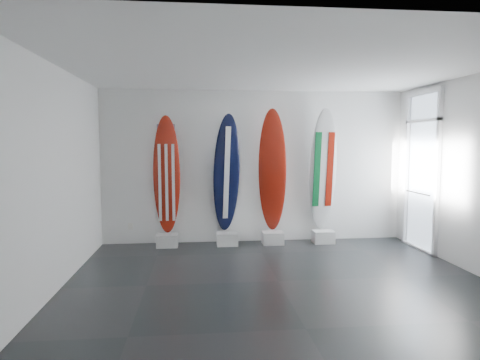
{
  "coord_description": "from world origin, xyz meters",
  "views": [
    {
      "loc": [
        -1.12,
        -5.7,
        1.96
      ],
      "look_at": [
        -0.41,
        1.4,
        1.33
      ],
      "focal_mm": 31.12,
      "sensor_mm": 36.0,
      "label": 1
    }
  ],
  "objects": [
    {
      "name": "display_block_usa",
      "position": [
        -1.72,
        2.18,
        0.12
      ],
      "size": [
        0.4,
        0.3,
        0.24
      ],
      "primitive_type": "cube",
      "color": "silver",
      "rests_on": "floor"
    },
    {
      "name": "wall_outlet",
      "position": [
        -2.45,
        2.48,
        0.35
      ],
      "size": [
        0.09,
        0.02,
        0.13
      ],
      "primitive_type": "cube",
      "color": "silver",
      "rests_on": "wall_back"
    },
    {
      "name": "wall_right",
      "position": [
        3.0,
        0.0,
        1.5
      ],
      "size": [
        0.0,
        5.0,
        5.0
      ],
      "primitive_type": "plane",
      "rotation": [
        1.57,
        0.0,
        -1.57
      ],
      "color": "white",
      "rests_on": "ground"
    },
    {
      "name": "display_block_swiss",
      "position": [
        0.32,
        2.18,
        0.12
      ],
      "size": [
        0.4,
        0.3,
        0.24
      ],
      "primitive_type": "cube",
      "color": "silver",
      "rests_on": "floor"
    },
    {
      "name": "surfboard_usa",
      "position": [
        -1.72,
        2.28,
        1.36
      ],
      "size": [
        0.51,
        0.18,
        2.25
      ],
      "primitive_type": "ellipsoid",
      "rotation": [
        0.04,
        0.0,
        0.0
      ],
      "color": "maroon",
      "rests_on": "display_block_usa"
    },
    {
      "name": "ceiling",
      "position": [
        0.0,
        0.0,
        3.0
      ],
      "size": [
        6.0,
        6.0,
        0.0
      ],
      "primitive_type": "plane",
      "rotation": [
        3.14,
        0.0,
        0.0
      ],
      "color": "white",
      "rests_on": "wall_back"
    },
    {
      "name": "glass_door",
      "position": [
        2.97,
        1.55,
        1.43
      ],
      "size": [
        0.12,
        1.16,
        2.85
      ],
      "primitive_type": null,
      "color": "white",
      "rests_on": "floor"
    },
    {
      "name": "wall_left",
      "position": [
        -3.0,
        0.0,
        1.5
      ],
      "size": [
        0.0,
        5.0,
        5.0
      ],
      "primitive_type": "plane",
      "rotation": [
        1.57,
        0.0,
        1.57
      ],
      "color": "white",
      "rests_on": "ground"
    },
    {
      "name": "display_block_italy",
      "position": [
        1.33,
        2.18,
        0.12
      ],
      "size": [
        0.4,
        0.3,
        0.24
      ],
      "primitive_type": "cube",
      "color": "silver",
      "rests_on": "floor"
    },
    {
      "name": "wall_back",
      "position": [
        0.0,
        2.5,
        1.5
      ],
      "size": [
        6.0,
        0.0,
        6.0
      ],
      "primitive_type": "plane",
      "rotation": [
        1.57,
        0.0,
        0.0
      ],
      "color": "white",
      "rests_on": "ground"
    },
    {
      "name": "floor",
      "position": [
        0.0,
        0.0,
        0.0
      ],
      "size": [
        6.0,
        6.0,
        0.0
      ],
      "primitive_type": "plane",
      "color": "black",
      "rests_on": "ground"
    },
    {
      "name": "display_block_navy",
      "position": [
        -0.58,
        2.18,
        0.12
      ],
      "size": [
        0.4,
        0.3,
        0.24
      ],
      "primitive_type": "cube",
      "color": "silver",
      "rests_on": "floor"
    },
    {
      "name": "surfboard_italy",
      "position": [
        1.33,
        2.28,
        1.44
      ],
      "size": [
        0.56,
        0.35,
        2.41
      ],
      "primitive_type": "ellipsoid",
      "rotation": [
        0.1,
        0.0,
        0.03
      ],
      "color": "silver",
      "rests_on": "display_block_italy"
    },
    {
      "name": "surfboard_navy",
      "position": [
        -0.58,
        2.28,
        1.38
      ],
      "size": [
        0.59,
        0.51,
        2.29
      ],
      "primitive_type": "ellipsoid",
      "rotation": [
        0.15,
        0.0,
        0.18
      ],
      "color": "black",
      "rests_on": "display_block_navy"
    },
    {
      "name": "wall_front",
      "position": [
        0.0,
        -2.5,
        1.5
      ],
      "size": [
        6.0,
        0.0,
        6.0
      ],
      "primitive_type": "plane",
      "rotation": [
        -1.57,
        0.0,
        0.0
      ],
      "color": "white",
      "rests_on": "ground"
    },
    {
      "name": "surfboard_swiss",
      "position": [
        0.32,
        2.28,
        1.43
      ],
      "size": [
        0.61,
        0.45,
        2.4
      ],
      "primitive_type": "ellipsoid",
      "rotation": [
        0.1,
        0.0,
        -0.25
      ],
      "color": "maroon",
      "rests_on": "display_block_swiss"
    }
  ]
}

